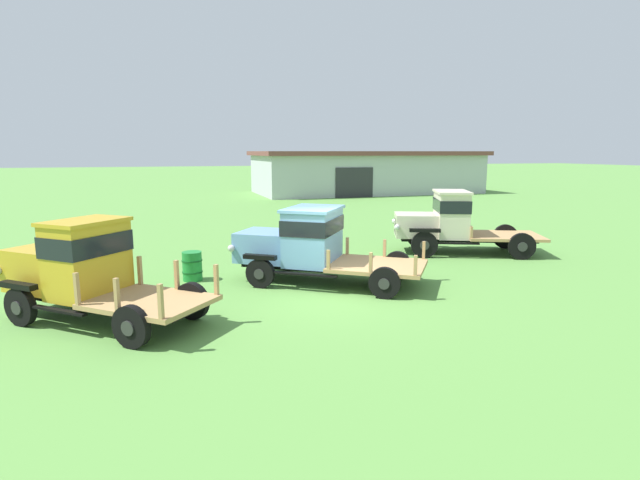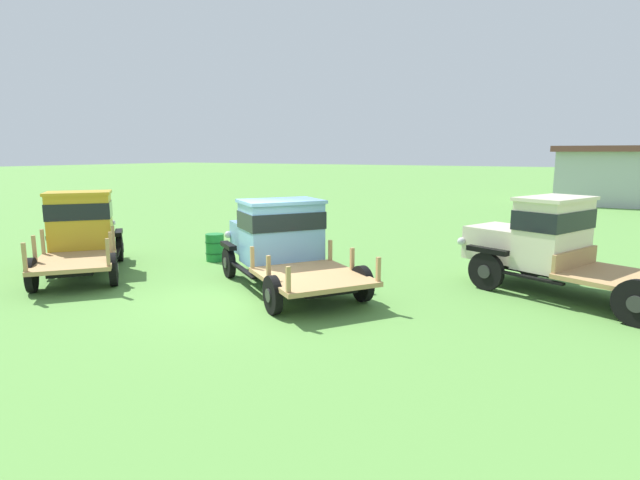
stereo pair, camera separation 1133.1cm
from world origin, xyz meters
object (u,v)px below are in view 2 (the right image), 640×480
object	(u,v)px
vintage_truck_second_in_line	(279,239)
vintage_truck_midrow_center	(549,243)
oil_drum_beside_row	(215,247)
vintage_truck_foreground_near	(82,230)

from	to	relation	value
vintage_truck_second_in_line	vintage_truck_midrow_center	distance (m)	6.48
vintage_truck_second_in_line	oil_drum_beside_row	distance (m)	3.39
vintage_truck_midrow_center	oil_drum_beside_row	distance (m)	9.27
vintage_truck_second_in_line	vintage_truck_midrow_center	world-z (taller)	vintage_truck_midrow_center
vintage_truck_second_in_line	vintage_truck_foreground_near	bearing A→B (deg)	-164.47
vintage_truck_midrow_center	oil_drum_beside_row	size ratio (longest dim) A/B	6.65
vintage_truck_foreground_near	vintage_truck_midrow_center	size ratio (longest dim) A/B	0.86
vintage_truck_foreground_near	oil_drum_beside_row	world-z (taller)	vintage_truck_foreground_near
vintage_truck_midrow_center	oil_drum_beside_row	bearing A→B (deg)	-172.33
vintage_truck_foreground_near	oil_drum_beside_row	xyz separation A→B (m)	(2.48, 2.68, -0.72)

